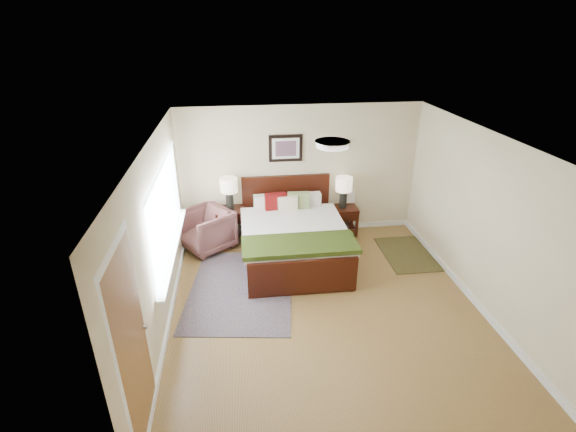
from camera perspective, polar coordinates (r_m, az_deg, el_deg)
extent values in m
plane|color=olive|center=(6.33, 5.07, -12.25)|extent=(5.00, 5.00, 0.00)
cube|color=beige|center=(7.93, 1.66, 6.10)|extent=(4.50, 0.04, 2.50)
cube|color=beige|center=(3.72, 14.32, -19.91)|extent=(4.50, 0.04, 2.50)
cube|color=beige|center=(5.64, -17.41, -3.40)|extent=(0.04, 5.00, 2.50)
cube|color=beige|center=(6.52, 25.24, -0.80)|extent=(0.04, 5.00, 2.50)
cube|color=white|center=(5.21, 6.11, 10.15)|extent=(4.50, 5.00, 0.02)
cube|color=silver|center=(6.19, -16.45, 0.90)|extent=(0.02, 2.72, 1.32)
cube|color=silver|center=(6.19, -16.32, 0.91)|extent=(0.01, 2.60, 1.20)
cube|color=silver|center=(6.46, -15.34, -4.17)|extent=(0.10, 2.72, 0.04)
cube|color=silver|center=(4.31, -20.49, -16.40)|extent=(0.01, 1.00, 2.18)
cube|color=brown|center=(4.33, -20.28, -16.80)|extent=(0.01, 0.90, 2.10)
cylinder|color=#999999|center=(4.64, -18.95, -14.17)|extent=(0.04, 0.04, 0.04)
cylinder|color=white|center=(5.22, 6.09, 9.73)|extent=(0.40, 0.40, 0.07)
cylinder|color=beige|center=(5.21, 6.11, 10.10)|extent=(0.44, 0.44, 0.01)
cube|color=#371208|center=(8.09, -0.30, 1.62)|extent=(1.68, 0.06, 1.17)
cube|color=#371208|center=(6.38, 2.08, -8.40)|extent=(1.68, 0.06, 0.59)
cube|color=#371208|center=(7.21, -5.58, -4.04)|extent=(0.06, 2.10, 0.19)
cube|color=#371208|center=(7.40, 6.88, -3.26)|extent=(0.06, 2.10, 0.19)
cube|color=silver|center=(7.20, 0.74, -2.72)|extent=(1.58, 2.08, 0.23)
cube|color=silver|center=(7.04, 0.86, -1.97)|extent=(1.76, 1.85, 0.10)
cube|color=#27350F|center=(6.49, 1.62, -3.95)|extent=(1.80, 0.70, 0.07)
cube|color=silver|center=(7.77, -2.77, 1.92)|extent=(0.52, 0.18, 0.27)
cube|color=silver|center=(7.85, 2.58, 2.19)|extent=(0.52, 0.18, 0.27)
cube|color=#5D0A0A|center=(7.65, -1.68, 1.91)|extent=(0.41, 0.17, 0.34)
cube|color=olive|center=(7.70, 1.42, 2.06)|extent=(0.41, 0.16, 0.34)
cube|color=beige|center=(7.61, -0.05, 1.61)|extent=(0.36, 0.13, 0.29)
cube|color=black|center=(7.72, -0.33, 9.25)|extent=(0.62, 0.03, 0.50)
cube|color=silver|center=(7.70, -0.31, 9.21)|extent=(0.50, 0.01, 0.38)
cube|color=#A52D23|center=(7.69, -0.30, 9.19)|extent=(0.38, 0.01, 0.28)
cube|color=#371208|center=(7.86, -7.87, 0.76)|extent=(0.54, 0.49, 0.05)
cube|color=#371208|center=(7.81, -9.51, -2.13)|extent=(0.05, 0.05, 0.60)
cube|color=#371208|center=(7.80, -5.96, -1.94)|extent=(0.05, 0.05, 0.60)
cube|color=#371208|center=(8.20, -9.44, -0.76)|extent=(0.05, 0.05, 0.60)
cube|color=#371208|center=(8.19, -6.06, -0.58)|extent=(0.05, 0.05, 0.60)
cube|color=#371208|center=(7.69, -7.83, -0.62)|extent=(0.48, 0.03, 0.14)
cube|color=#371208|center=(8.14, 7.47, 0.99)|extent=(0.56, 0.42, 0.05)
cube|color=#371208|center=(8.04, 5.93, -1.43)|extent=(0.05, 0.05, 0.51)
cube|color=#371208|center=(8.16, 9.39, -1.21)|extent=(0.05, 0.05, 0.51)
cube|color=#371208|center=(8.36, 5.39, -0.32)|extent=(0.05, 0.05, 0.51)
cube|color=#371208|center=(8.48, 8.72, -0.13)|extent=(0.05, 0.05, 0.51)
cube|color=#371208|center=(8.01, 7.77, -0.23)|extent=(0.50, 0.03, 0.14)
cube|color=#371208|center=(8.31, 7.32, -1.49)|extent=(0.50, 0.36, 0.03)
cube|color=black|center=(8.29, 7.33, -1.30)|extent=(0.21, 0.26, 0.03)
cube|color=black|center=(8.28, 7.34, -1.09)|extent=(0.21, 0.26, 0.03)
cube|color=black|center=(8.26, 7.36, -0.87)|extent=(0.21, 0.26, 0.03)
cube|color=black|center=(8.25, 7.37, -0.65)|extent=(0.21, 0.26, 0.03)
cube|color=black|center=(8.23, 7.38, -0.43)|extent=(0.21, 0.26, 0.03)
cube|color=black|center=(8.22, 7.40, -0.21)|extent=(0.21, 0.26, 0.03)
cylinder|color=black|center=(7.78, -7.96, 2.04)|extent=(0.14, 0.14, 0.32)
cylinder|color=black|center=(7.71, -8.03, 3.27)|extent=(0.02, 0.02, 0.06)
cylinder|color=#F7DFBC|center=(7.66, -8.10, 4.24)|extent=(0.31, 0.31, 0.26)
cylinder|color=black|center=(8.06, 7.54, 2.22)|extent=(0.14, 0.14, 0.32)
cylinder|color=black|center=(8.00, 7.62, 3.41)|extent=(0.02, 0.02, 0.06)
cylinder|color=#F7DFBC|center=(7.95, 7.67, 4.35)|extent=(0.31, 0.31, 0.26)
imported|color=brown|center=(7.74, -11.13, -1.87)|extent=(1.16, 1.15, 0.76)
cube|color=#0C1B3F|center=(6.71, -6.41, -9.86)|extent=(1.88, 2.43, 0.01)
cube|color=black|center=(7.89, 15.98, -4.97)|extent=(0.87, 1.29, 0.01)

